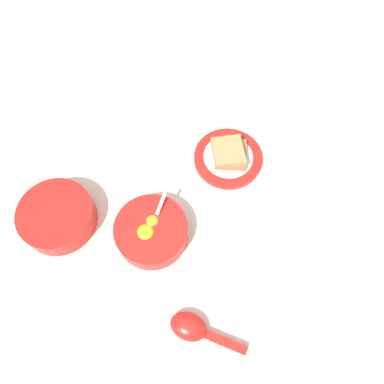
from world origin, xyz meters
name	(u,v)px	position (x,y,z in m)	size (l,w,h in m)	color
ground_plane	(180,206)	(0.00, 0.00, 0.00)	(3.00, 3.00, 0.00)	silver
egg_bowl	(151,231)	(0.09, 0.02, 0.03)	(0.16, 0.16, 0.08)	red
toast_plate	(228,158)	(-0.18, -0.02, 0.01)	(0.17, 0.17, 0.01)	red
toast_sandwich	(229,153)	(-0.17, -0.02, 0.03)	(0.12, 0.11, 0.04)	#9E7042
soup_spoon	(194,329)	(0.15, 0.23, 0.02)	(0.11, 0.16, 0.03)	red
congee_bowl	(57,216)	(0.24, -0.15, 0.03)	(0.17, 0.17, 0.06)	red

